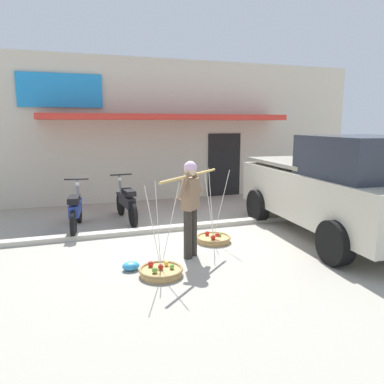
{
  "coord_description": "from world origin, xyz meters",
  "views": [
    {
      "loc": [
        -2.34,
        -6.91,
        2.32
      ],
      "look_at": [
        0.23,
        0.6,
        0.85
      ],
      "focal_mm": 34.7,
      "sensor_mm": 36.0,
      "label": 1
    }
  ],
  "objects_px": {
    "motorcycle_second_in_row": "(126,203)",
    "motorcycle_nearest_shop": "(76,210)",
    "fruit_basket_right_side": "(161,271)",
    "fruit_vendor": "(190,202)",
    "fruit_basket_left_side": "(213,238)",
    "parked_truck": "(336,188)",
    "plastic_litter_bag": "(131,266)"
  },
  "relations": [
    {
      "from": "motorcycle_second_in_row",
      "to": "motorcycle_nearest_shop",
      "type": "bearing_deg",
      "value": -159.84
    },
    {
      "from": "fruit_basket_right_side",
      "to": "motorcycle_second_in_row",
      "type": "xyz_separation_m",
      "value": [
        0.02,
        3.43,
        0.38
      ]
    },
    {
      "from": "fruit_vendor",
      "to": "fruit_basket_right_side",
      "type": "bearing_deg",
      "value": -137.82
    },
    {
      "from": "fruit_vendor",
      "to": "fruit_basket_left_side",
      "type": "bearing_deg",
      "value": 42.26
    },
    {
      "from": "fruit_vendor",
      "to": "fruit_basket_left_side",
      "type": "height_order",
      "value": "fruit_vendor"
    },
    {
      "from": "fruit_basket_right_side",
      "to": "fruit_vendor",
      "type": "bearing_deg",
      "value": 42.18
    },
    {
      "from": "fruit_vendor",
      "to": "motorcycle_second_in_row",
      "type": "height_order",
      "value": "fruit_vendor"
    },
    {
      "from": "fruit_basket_right_side",
      "to": "parked_truck",
      "type": "height_order",
      "value": "parked_truck"
    },
    {
      "from": "fruit_basket_left_side",
      "to": "motorcycle_nearest_shop",
      "type": "distance_m",
      "value": 3.1
    },
    {
      "from": "fruit_basket_left_side",
      "to": "parked_truck",
      "type": "relative_size",
      "value": 0.3
    },
    {
      "from": "fruit_vendor",
      "to": "plastic_litter_bag",
      "type": "distance_m",
      "value": 1.46
    },
    {
      "from": "fruit_basket_right_side",
      "to": "plastic_litter_bag",
      "type": "bearing_deg",
      "value": 138.89
    },
    {
      "from": "fruit_basket_right_side",
      "to": "motorcycle_nearest_shop",
      "type": "xyz_separation_m",
      "value": [
        -1.15,
        3.0,
        0.38
      ]
    },
    {
      "from": "parked_truck",
      "to": "plastic_litter_bag",
      "type": "bearing_deg",
      "value": -174.56
    },
    {
      "from": "fruit_vendor",
      "to": "fruit_basket_left_side",
      "type": "xyz_separation_m",
      "value": [
        0.7,
        0.63,
        -0.91
      ]
    },
    {
      "from": "fruit_basket_right_side",
      "to": "plastic_litter_bag",
      "type": "height_order",
      "value": "fruit_basket_right_side"
    },
    {
      "from": "motorcycle_nearest_shop",
      "to": "parked_truck",
      "type": "xyz_separation_m",
      "value": [
        5.01,
        -2.24,
        0.58
      ]
    },
    {
      "from": "fruit_vendor",
      "to": "motorcycle_nearest_shop",
      "type": "height_order",
      "value": "fruit_vendor"
    },
    {
      "from": "parked_truck",
      "to": "plastic_litter_bag",
      "type": "distance_m",
      "value": 4.4
    },
    {
      "from": "parked_truck",
      "to": "fruit_basket_right_side",
      "type": "bearing_deg",
      "value": -168.85
    },
    {
      "from": "motorcycle_second_in_row",
      "to": "parked_truck",
      "type": "height_order",
      "value": "parked_truck"
    },
    {
      "from": "fruit_basket_left_side",
      "to": "plastic_litter_bag",
      "type": "height_order",
      "value": "fruit_basket_left_side"
    },
    {
      "from": "motorcycle_nearest_shop",
      "to": "fruit_basket_right_side",
      "type": "bearing_deg",
      "value": -69.04
    },
    {
      "from": "fruit_basket_right_side",
      "to": "plastic_litter_bag",
      "type": "xyz_separation_m",
      "value": [
        -0.41,
        0.35,
        -0.0
      ]
    },
    {
      "from": "fruit_basket_left_side",
      "to": "parked_truck",
      "type": "height_order",
      "value": "parked_truck"
    },
    {
      "from": "fruit_basket_left_side",
      "to": "plastic_litter_bag",
      "type": "bearing_deg",
      "value": -153.2
    },
    {
      "from": "fruit_basket_right_side",
      "to": "motorcycle_nearest_shop",
      "type": "distance_m",
      "value": 3.23
    },
    {
      "from": "fruit_basket_left_side",
      "to": "fruit_basket_right_side",
      "type": "bearing_deg",
      "value": -137.78
    },
    {
      "from": "parked_truck",
      "to": "motorcycle_second_in_row",
      "type": "bearing_deg",
      "value": 145.19
    },
    {
      "from": "motorcycle_second_in_row",
      "to": "parked_truck",
      "type": "bearing_deg",
      "value": -34.81
    },
    {
      "from": "fruit_vendor",
      "to": "motorcycle_nearest_shop",
      "type": "distance_m",
      "value": 3.05
    },
    {
      "from": "plastic_litter_bag",
      "to": "fruit_basket_right_side",
      "type": "bearing_deg",
      "value": -41.11
    }
  ]
}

